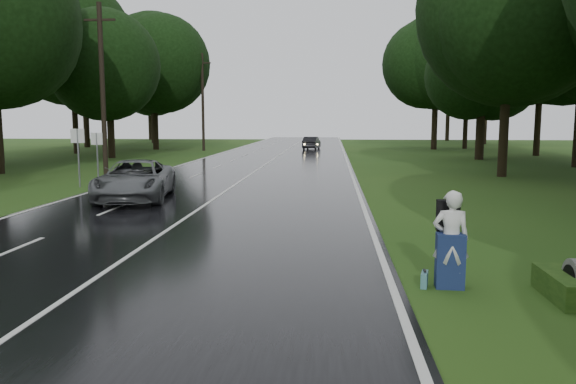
% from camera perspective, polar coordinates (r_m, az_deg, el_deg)
% --- Properties ---
extents(ground, '(160.00, 160.00, 0.00)m').
position_cam_1_polar(ground, '(12.03, -18.54, -8.16)').
color(ground, '#2A4B16').
rests_on(ground, ground).
extents(road, '(12.00, 140.00, 0.04)m').
position_cam_1_polar(road, '(31.15, -4.08, 1.63)').
color(road, black).
rests_on(road, ground).
extents(lane_center, '(0.12, 140.00, 0.01)m').
position_cam_1_polar(lane_center, '(31.15, -4.08, 1.67)').
color(lane_center, silver).
rests_on(lane_center, road).
extents(grey_car, '(3.40, 5.89, 1.54)m').
position_cam_1_polar(grey_car, '(22.59, -15.43, 1.20)').
color(grey_car, '#55585B').
rests_on(grey_car, road).
extents(far_car, '(1.88, 4.19, 1.34)m').
position_cam_1_polar(far_car, '(59.50, 2.44, 5.06)').
color(far_car, black).
rests_on(far_car, road).
extents(hitchhiker, '(0.70, 0.63, 1.86)m').
position_cam_1_polar(hitchhiker, '(10.89, 16.34, -5.03)').
color(hitchhiker, silver).
rests_on(hitchhiker, ground).
extents(suitcase, '(0.20, 0.41, 0.28)m').
position_cam_1_polar(suitcase, '(10.99, 13.83, -8.70)').
color(suitcase, teal).
rests_on(suitcase, ground).
extents(utility_pole_mid, '(1.80, 0.28, 9.72)m').
position_cam_1_polar(utility_pole_mid, '(34.13, -18.17, 1.75)').
color(utility_pole_mid, black).
rests_on(utility_pole_mid, ground).
extents(utility_pole_far, '(1.80, 0.28, 9.83)m').
position_cam_1_polar(utility_pole_far, '(57.89, -8.65, 4.21)').
color(utility_pole_far, black).
rests_on(utility_pole_far, ground).
extents(road_sign_a, '(0.66, 0.10, 2.74)m').
position_cam_1_polar(road_sign_a, '(27.97, -20.58, 0.47)').
color(road_sign_a, white).
rests_on(road_sign_a, ground).
extents(road_sign_b, '(0.60, 0.10, 2.51)m').
position_cam_1_polar(road_sign_b, '(29.87, -18.87, 0.96)').
color(road_sign_b, white).
rests_on(road_sign_b, ground).
extents(tree_left_e, '(8.05, 8.05, 12.58)m').
position_cam_1_polar(tree_left_e, '(48.68, -17.62, 3.36)').
color(tree_left_e, black).
rests_on(tree_left_e, ground).
extents(tree_left_f, '(9.78, 9.78, 15.29)m').
position_cam_1_polar(tree_left_f, '(61.26, -13.39, 4.27)').
color(tree_left_f, black).
rests_on(tree_left_f, ground).
extents(tree_right_d, '(9.98, 9.98, 15.60)m').
position_cam_1_polar(tree_right_d, '(33.29, 21.08, 1.49)').
color(tree_right_d, black).
rests_on(tree_right_d, ground).
extents(tree_right_e, '(7.68, 7.68, 12.01)m').
position_cam_1_polar(tree_right_e, '(46.99, 19.01, 3.17)').
color(tree_right_e, black).
rests_on(tree_right_e, ground).
extents(tree_right_f, '(10.48, 10.48, 16.37)m').
position_cam_1_polar(tree_right_f, '(61.58, 14.72, 4.24)').
color(tree_right_f, black).
rests_on(tree_right_f, ground).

